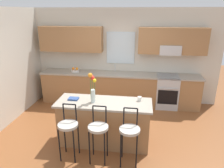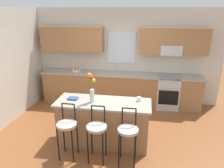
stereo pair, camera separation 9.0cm
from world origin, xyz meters
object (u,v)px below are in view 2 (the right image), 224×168
object	(u,v)px
bar_stool_middle	(97,130)
fruit_bowl_oranges	(76,70)
flower_vase	(92,88)
kitchen_island	(103,122)
oven_range	(168,92)
bar_stool_far	(128,132)
bar_stool_near	(67,127)
cookbook	(73,98)
mug_ceramic	(139,99)

from	to	relation	value
bar_stool_middle	fruit_bowl_oranges	world-z (taller)	fruit_bowl_oranges
bar_stool_middle	flower_vase	distance (m)	0.81
kitchen_island	fruit_bowl_oranges	world-z (taller)	fruit_bowl_oranges
oven_range	bar_stool_middle	world-z (taller)	bar_stool_middle
oven_range	bar_stool_far	bearing A→B (deg)	-109.33
oven_range	flower_vase	size ratio (longest dim) A/B	1.53
flower_vase	fruit_bowl_oranges	bearing A→B (deg)	116.44
fruit_bowl_oranges	oven_range	bearing A→B (deg)	-0.53
bar_stool_far	flower_vase	xyz separation A→B (m)	(-0.76, 0.52, 0.58)
flower_vase	oven_range	bearing A→B (deg)	50.59
bar_stool_near	bar_stool_far	world-z (taller)	same
bar_stool_far	flower_vase	bearing A→B (deg)	145.47
bar_stool_near	bar_stool_far	xyz separation A→B (m)	(1.10, 0.00, 0.00)
bar_stool_far	cookbook	bearing A→B (deg)	153.47
bar_stool_middle	fruit_bowl_oranges	size ratio (longest dim) A/B	4.34
bar_stool_middle	cookbook	world-z (taller)	bar_stool_middle
mug_ceramic	bar_stool_near	bearing A→B (deg)	-150.33
kitchen_island	flower_vase	xyz separation A→B (m)	(-0.21, -0.03, 0.76)
oven_range	flower_vase	xyz separation A→B (m)	(-1.65, -2.00, 0.76)
bar_stool_near	bar_stool_far	distance (m)	1.10
bar_stool_near	fruit_bowl_oranges	distance (m)	2.66
bar_stool_far	fruit_bowl_oranges	bearing A→B (deg)	124.73
flower_vase	mug_ceramic	distance (m)	0.95
oven_range	flower_vase	bearing A→B (deg)	-129.41
kitchen_island	bar_stool_near	bearing A→B (deg)	-134.72
oven_range	bar_stool_far	xyz separation A→B (m)	(-0.89, -2.53, 0.18)
bar_stool_near	bar_stool_middle	xyz separation A→B (m)	(0.55, 0.00, 0.00)
flower_vase	cookbook	size ratio (longest dim) A/B	3.00
bar_stool_far	fruit_bowl_oranges	xyz separation A→B (m)	(-1.77, 2.55, 0.33)
cookbook	bar_stool_far	bearing A→B (deg)	-26.53
bar_stool_far	mug_ceramic	world-z (taller)	bar_stool_far
bar_stool_middle	oven_range	bearing A→B (deg)	60.39
oven_range	bar_stool_near	size ratio (longest dim) A/B	0.88
bar_stool_near	mug_ceramic	size ratio (longest dim) A/B	11.58
cookbook	bar_stool_middle	bearing A→B (deg)	-43.14
bar_stool_far	cookbook	xyz separation A→B (m)	(-1.18, 0.59, 0.30)
flower_vase	fruit_bowl_oranges	distance (m)	2.28
bar_stool_near	cookbook	size ratio (longest dim) A/B	5.21
bar_stool_far	bar_stool_middle	bearing A→B (deg)	180.00
bar_stool_middle	fruit_bowl_oranges	distance (m)	2.85
cookbook	fruit_bowl_oranges	world-z (taller)	fruit_bowl_oranges
kitchen_island	cookbook	size ratio (longest dim) A/B	9.37
bar_stool_middle	cookbook	distance (m)	0.91
kitchen_island	fruit_bowl_oranges	size ratio (longest dim) A/B	7.81
oven_range	cookbook	xyz separation A→B (m)	(-2.06, -1.94, 0.48)
kitchen_island	bar_stool_near	xyz separation A→B (m)	(-0.55, -0.56, 0.17)
bar_stool_middle	bar_stool_far	world-z (taller)	same
kitchen_island	bar_stool_middle	xyz separation A→B (m)	(0.00, -0.56, 0.17)
bar_stool_middle	cookbook	size ratio (longest dim) A/B	5.21
kitchen_island	bar_stool_near	world-z (taller)	bar_stool_near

